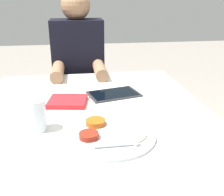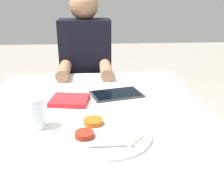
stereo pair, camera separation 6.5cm
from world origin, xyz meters
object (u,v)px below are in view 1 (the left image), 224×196
(person_diner, at_px, (80,93))
(thali_tray, at_px, (109,134))
(red_notebook, at_px, (68,102))
(drinking_glass, at_px, (36,115))
(tablet_device, at_px, (114,94))

(person_diner, bearing_deg, thali_tray, -84.85)
(red_notebook, relative_size, drinking_glass, 1.60)
(drinking_glass, bearing_deg, tablet_device, 44.16)
(drinking_glass, bearing_deg, red_notebook, 66.28)
(tablet_device, relative_size, drinking_glass, 2.33)
(tablet_device, bearing_deg, drinking_glass, -135.84)
(red_notebook, bearing_deg, person_diner, 84.50)
(red_notebook, bearing_deg, drinking_glass, -113.72)
(red_notebook, bearing_deg, thali_tray, -65.00)
(thali_tray, xyz_separation_m, person_diner, (-0.08, 0.91, -0.19))
(person_diner, xyz_separation_m, drinking_glass, (-0.16, -0.84, 0.24))
(person_diner, bearing_deg, red_notebook, -95.50)
(thali_tray, xyz_separation_m, drinking_glass, (-0.24, 0.08, 0.05))
(tablet_device, xyz_separation_m, person_diner, (-0.15, 0.53, -0.18))
(red_notebook, distance_m, drinking_glass, 0.25)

